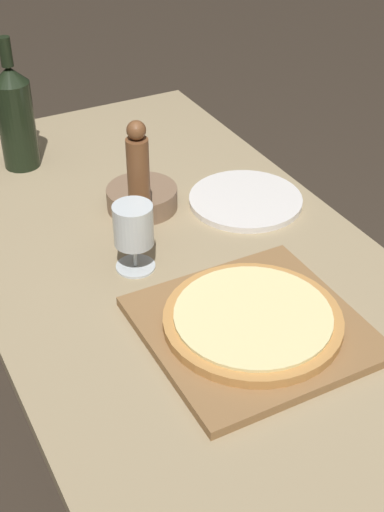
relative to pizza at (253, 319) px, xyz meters
name	(u,v)px	position (x,y,z in m)	size (l,w,h in m)	color
dining_table	(194,315)	(-0.02, 0.19, -0.13)	(0.79, 1.70, 0.78)	#9E8966
cutting_board	(252,328)	(0.00, 0.00, -0.02)	(0.37, 0.36, 0.02)	olive
pizza	(253,319)	(0.00, 0.00, 0.00)	(0.32, 0.32, 0.02)	#C68947
wine_bottle	(16,116)	(-0.18, 0.79, 0.10)	(0.09, 0.09, 0.32)	black
pepper_mill	(139,185)	(-0.05, 0.36, 0.10)	(0.04, 0.04, 0.27)	brown
wine_glass	(133,227)	(-0.10, 0.27, 0.07)	(0.08, 0.08, 0.14)	silver
small_bowl	(142,198)	(0.00, 0.47, 0.00)	(0.16, 0.16, 0.05)	#84664C
dinner_plate	(246,200)	(0.22, 0.38, -0.02)	(0.26, 0.26, 0.01)	white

